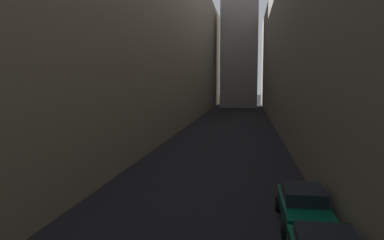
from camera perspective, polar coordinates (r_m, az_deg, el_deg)
ground_plane at (r=40.75m, az=5.72°, el=-1.93°), size 264.00×264.00×0.00m
building_block_left at (r=45.02m, az=-9.88°, el=13.19°), size 13.07×108.00×22.62m
building_block_right at (r=43.90m, az=23.43°, el=11.65°), size 14.75×108.00×20.60m
parked_car_right_far at (r=15.02m, az=17.27°, el=-12.93°), size 1.90×4.35×1.46m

